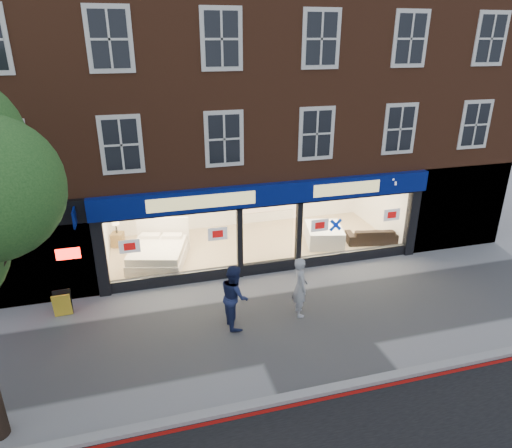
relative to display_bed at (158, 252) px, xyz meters
name	(u,v)px	position (x,y,z in m)	size (l,w,h in m)	color
ground	(300,320)	(3.67, -4.72, -0.47)	(120.00, 120.00, 0.00)	gray
kerb_line	(347,394)	(3.67, -7.82, -0.46)	(60.00, 0.10, 0.01)	#8C0A07
kerb_stone	(344,386)	(3.67, -7.62, -0.41)	(60.00, 0.25, 0.12)	gray
showroom_floor	(253,245)	(3.67, 0.53, -0.42)	(11.00, 4.50, 0.10)	tan
building	(240,65)	(3.65, 2.21, 6.20)	(19.00, 8.26, 10.30)	brown
display_bed	(158,252)	(0.00, 0.00, 0.00)	(2.47, 2.75, 1.32)	white
bedside_table	(118,239)	(-1.43, 1.78, -0.09)	(0.45, 0.45, 0.55)	brown
mattress_stack	(324,235)	(6.42, -0.07, -0.03)	(1.71, 1.97, 0.67)	white
sofa	(372,235)	(8.27, -0.56, -0.07)	(2.04, 0.80, 0.59)	black
a_board	(62,304)	(-2.99, -2.61, -0.07)	(0.51, 0.33, 0.79)	yellow
pedestrian_grey	(300,287)	(3.77, -4.39, 0.45)	(0.67, 0.44, 1.84)	#A1A3A8
pedestrian_blue	(234,296)	(1.80, -4.42, 0.48)	(0.92, 0.71, 1.88)	#1B244B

